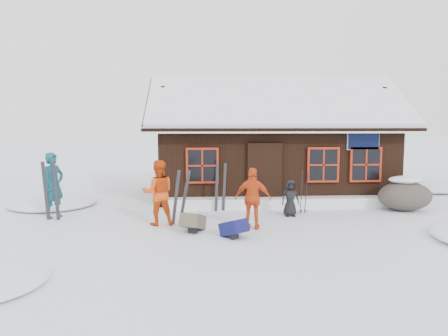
{
  "coord_description": "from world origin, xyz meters",
  "views": [
    {
      "loc": [
        -1.19,
        -11.36,
        2.81
      ],
      "look_at": [
        -0.43,
        2.13,
        1.3
      ],
      "focal_mm": 35.0,
      "sensor_mm": 36.0,
      "label": 1
    }
  ],
  "objects": [
    {
      "name": "skier_crouched",
      "position": [
        1.44,
        0.99,
        0.53
      ],
      "size": [
        0.54,
        0.36,
        1.07
      ],
      "primitive_type": "imported",
      "rotation": [
        0.0,
        0.0,
        0.04
      ],
      "color": "black",
      "rests_on": "ground"
    },
    {
      "name": "ski_poles",
      "position": [
        1.92,
        1.36,
        0.63
      ],
      "size": [
        0.24,
        0.12,
        1.33
      ],
      "color": "black",
      "rests_on": "ground"
    },
    {
      "name": "ski_pair_mid",
      "position": [
        -5.34,
        0.93,
        0.8
      ],
      "size": [
        0.46,
        0.08,
        1.7
      ],
      "rotation": [
        0.0,
        0.0,
        0.03
      ],
      "color": "black",
      "rests_on": "ground"
    },
    {
      "name": "backpack_olive",
      "position": [
        -1.36,
        -0.59,
        0.17
      ],
      "size": [
        0.67,
        0.76,
        0.35
      ],
      "primitive_type": "cube",
      "rotation": [
        0.0,
        0.0,
        -0.37
      ],
      "color": "#4E4B38",
      "rests_on": "ground"
    },
    {
      "name": "skier_orange_left",
      "position": [
        -2.29,
        0.18,
        0.87
      ],
      "size": [
        0.93,
        0.76,
        1.74
      ],
      "primitive_type": "imported",
      "rotation": [
        0.0,
        0.0,
        3.27
      ],
      "color": "#D0420E",
      "rests_on": "ground"
    },
    {
      "name": "skier_teal",
      "position": [
        -5.36,
        1.22,
        0.94
      ],
      "size": [
        0.73,
        0.82,
        1.88
      ],
      "primitive_type": "imported",
      "rotation": [
        0.0,
        0.0,
        1.05
      ],
      "color": "#124958",
      "rests_on": "ground"
    },
    {
      "name": "boulder",
      "position": [
        5.15,
        1.6,
        0.49
      ],
      "size": [
        1.65,
        1.23,
        0.96
      ],
      "color": "#4F473F",
      "rests_on": "ground"
    },
    {
      "name": "ski_pair_right",
      "position": [
        -0.55,
        1.87,
        0.71
      ],
      "size": [
        0.39,
        0.16,
        1.53
      ],
      "rotation": [
        0.0,
        0.0,
        0.32
      ],
      "color": "black",
      "rests_on": "ground"
    },
    {
      "name": "ground",
      "position": [
        0.0,
        0.0,
        0.0
      ],
      "size": [
        120.0,
        120.0,
        0.0
      ],
      "primitive_type": "plane",
      "color": "white",
      "rests_on": "ground"
    },
    {
      "name": "snow_mounds",
      "position": [
        1.65,
        1.86,
        0.0
      ],
      "size": [
        20.6,
        13.2,
        0.48
      ],
      "color": "white",
      "rests_on": "ground"
    },
    {
      "name": "ski_pair_left",
      "position": [
        -1.71,
        0.33,
        0.71
      ],
      "size": [
        0.54,
        0.26,
        1.5
      ],
      "rotation": [
        0.0,
        0.0,
        0.39
      ],
      "color": "black",
      "rests_on": "ground"
    },
    {
      "name": "skier_orange_right",
      "position": [
        0.17,
        -0.42,
        0.8
      ],
      "size": [
        1.0,
        0.62,
        1.59
      ],
      "primitive_type": "imported",
      "rotation": [
        0.0,
        0.0,
        2.88
      ],
      "color": "#D74516",
      "rests_on": "ground"
    },
    {
      "name": "mountain_hut",
      "position": [
        1.5,
        4.98,
        1.58
      ],
      "size": [
        8.9,
        6.09,
        4.42
      ],
      "color": "black",
      "rests_on": "ground"
    },
    {
      "name": "backpack_blue",
      "position": [
        -0.38,
        -1.2,
        0.16
      ],
      "size": [
        0.71,
        0.74,
        0.32
      ],
      "primitive_type": "cube",
      "rotation": [
        0.0,
        0.0,
        0.66
      ],
      "color": "#111349",
      "rests_on": "ground"
    },
    {
      "name": "snow_drift",
      "position": [
        1.5,
        2.25,
        0.17
      ],
      "size": [
        7.6,
        0.6,
        0.35
      ],
      "primitive_type": "cube",
      "color": "white",
      "rests_on": "ground"
    }
  ]
}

